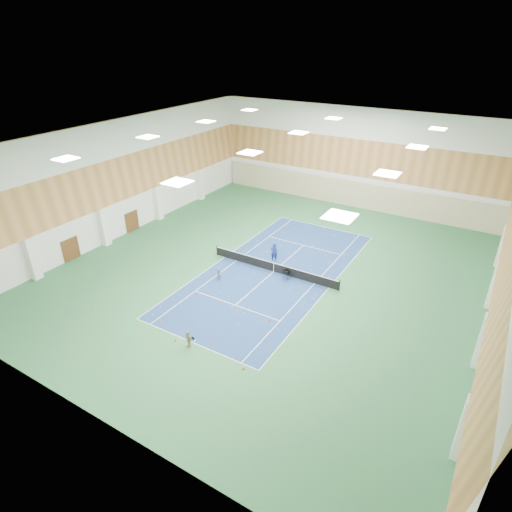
# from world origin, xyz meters

# --- Properties ---
(ground) EXTENTS (40.00, 40.00, 0.00)m
(ground) POSITION_xyz_m (0.00, 0.00, 0.00)
(ground) COLOR #2B643B
(ground) RESTS_ON ground
(room_shell) EXTENTS (36.00, 40.00, 12.00)m
(room_shell) POSITION_xyz_m (0.00, 0.00, 6.00)
(room_shell) COLOR white
(room_shell) RESTS_ON ground
(wood_cladding) EXTENTS (36.00, 40.00, 8.00)m
(wood_cladding) POSITION_xyz_m (0.00, 0.00, 8.00)
(wood_cladding) COLOR #C48448
(wood_cladding) RESTS_ON room_shell
(ceiling_light_grid) EXTENTS (21.40, 25.40, 0.06)m
(ceiling_light_grid) POSITION_xyz_m (0.00, 0.00, 11.92)
(ceiling_light_grid) COLOR white
(ceiling_light_grid) RESTS_ON room_shell
(court_surface) EXTENTS (10.97, 23.77, 0.01)m
(court_surface) POSITION_xyz_m (0.00, 0.00, 0.01)
(court_surface) COLOR navy
(court_surface) RESTS_ON ground
(tennis_balls_scatter) EXTENTS (10.57, 22.77, 0.07)m
(tennis_balls_scatter) POSITION_xyz_m (0.00, 0.00, 0.05)
(tennis_balls_scatter) COLOR #D9EF28
(tennis_balls_scatter) RESTS_ON ground
(tennis_net) EXTENTS (12.80, 0.10, 1.10)m
(tennis_net) POSITION_xyz_m (0.00, 0.00, 0.55)
(tennis_net) COLOR black
(tennis_net) RESTS_ON ground
(back_curtain) EXTENTS (35.40, 0.16, 3.20)m
(back_curtain) POSITION_xyz_m (0.00, 19.75, 1.60)
(back_curtain) COLOR #C6B793
(back_curtain) RESTS_ON ground
(door_left_a) EXTENTS (0.08, 1.80, 2.20)m
(door_left_a) POSITION_xyz_m (-17.92, -8.00, 1.10)
(door_left_a) COLOR #593319
(door_left_a) RESTS_ON ground
(door_left_b) EXTENTS (0.08, 1.80, 2.20)m
(door_left_b) POSITION_xyz_m (-17.92, 0.00, 1.10)
(door_left_b) COLOR #593319
(door_left_b) RESTS_ON ground
(coach) EXTENTS (0.80, 0.67, 1.89)m
(coach) POSITION_xyz_m (-1.01, 1.91, 0.94)
(coach) COLOR navy
(coach) RESTS_ON ground
(child_court) EXTENTS (0.68, 0.61, 1.16)m
(child_court) POSITION_xyz_m (-3.43, -3.84, 0.58)
(child_court) COLOR gray
(child_court) RESTS_ON ground
(child_apron) EXTENTS (0.82, 0.50, 1.30)m
(child_apron) POSITION_xyz_m (0.03, -12.35, 0.65)
(child_apron) COLOR #A2855C
(child_apron) RESTS_ON ground
(ball_cart) EXTENTS (0.54, 0.54, 0.93)m
(ball_cart) POSITION_xyz_m (1.61, -0.60, 0.46)
(ball_cart) COLOR black
(ball_cart) RESTS_ON ground
(cone_svc_a) EXTENTS (0.21, 0.21, 0.23)m
(cone_svc_a) POSITION_xyz_m (-3.66, -6.71, 0.11)
(cone_svc_a) COLOR #D6450B
(cone_svc_a) RESTS_ON ground
(cone_svc_b) EXTENTS (0.21, 0.21, 0.23)m
(cone_svc_b) POSITION_xyz_m (-1.41, -6.82, 0.11)
(cone_svc_b) COLOR #DB550B
(cone_svc_b) RESTS_ON ground
(cone_svc_c) EXTENTS (0.20, 0.20, 0.22)m
(cone_svc_c) POSITION_xyz_m (1.04, -6.24, 0.11)
(cone_svc_c) COLOR #E43B0C
(cone_svc_c) RESTS_ON ground
(cone_svc_d) EXTENTS (0.22, 0.22, 0.25)m
(cone_svc_d) POSITION_xyz_m (3.45, -6.85, 0.12)
(cone_svc_d) COLOR #D7560B
(cone_svc_d) RESTS_ON ground
(cone_base_a) EXTENTS (0.19, 0.19, 0.21)m
(cone_base_a) POSITION_xyz_m (-3.64, -11.31, 0.11)
(cone_base_a) COLOR orange
(cone_base_a) RESTS_ON ground
(cone_base_b) EXTENTS (0.19, 0.19, 0.20)m
(cone_base_b) POSITION_xyz_m (-1.17, -12.41, 0.10)
(cone_base_b) COLOR red
(cone_base_b) RESTS_ON ground
(cone_base_c) EXTENTS (0.17, 0.17, 0.19)m
(cone_base_c) POSITION_xyz_m (1.23, -11.34, 0.09)
(cone_base_c) COLOR orange
(cone_base_c) RESTS_ON ground
(cone_base_d) EXTENTS (0.21, 0.21, 0.23)m
(cone_base_d) POSITION_xyz_m (4.57, -12.31, 0.11)
(cone_base_d) COLOR #FB4C0D
(cone_base_d) RESTS_ON ground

